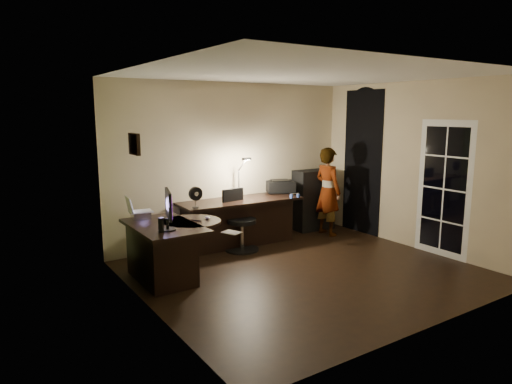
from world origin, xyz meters
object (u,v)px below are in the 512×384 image
desk_right (240,222)px  person (328,191)px  monitor (167,216)px  office_chair (242,221)px  cabinet (313,200)px  desk_left (165,252)px

desk_right → person: (1.68, -0.28, 0.41)m
monitor → office_chair: (1.59, 0.82, -0.44)m
monitor → cabinet: bearing=37.0°
desk_left → desk_right: bearing=25.6°
desk_right → office_chair: bearing=-114.7°
office_chair → cabinet: bearing=4.5°
person → monitor: bearing=101.8°
office_chair → monitor: bearing=-161.0°
person → cabinet: bearing=-6.1°
monitor → desk_right: bearing=49.4°
cabinet → person: person is taller
desk_right → person: size_ratio=1.31×
monitor → person: (3.40, 0.80, -0.14)m
desk_left → desk_right: (1.66, 0.80, 0.01)m
desk_right → monitor: monitor is taller
desk_left → cabinet: size_ratio=1.15×
desk_left → person: 3.41m
cabinet → monitor: cabinet is taller
cabinet → monitor: size_ratio=2.05×
desk_right → monitor: 2.11m
desk_right → monitor: (-1.72, -1.08, 0.54)m
desk_right → office_chair: 0.31m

